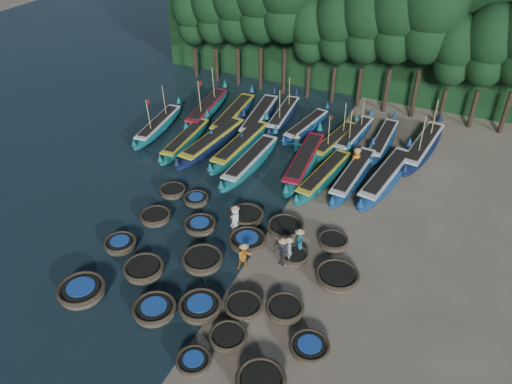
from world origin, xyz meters
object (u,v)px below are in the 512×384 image
at_px(fisherman_0, 236,218).
at_px(coracle_3, 194,362).
at_px(coracle_20, 173,191).
at_px(long_boat_6, 324,176).
at_px(coracle_21, 196,200).
at_px(long_boat_5, 304,162).
at_px(coracle_7, 200,308).
at_px(coracle_23, 285,228).
at_px(long_boat_9, 207,109).
at_px(coracle_16, 200,226).
at_px(coracle_11, 144,270).
at_px(long_boat_11, 260,117).
at_px(coracle_10, 120,245).
at_px(coracle_12, 202,261).
at_px(coracle_5, 82,292).
at_px(long_boat_17, 423,147).
at_px(fisherman_3, 282,252).
at_px(long_boat_0, 159,126).
at_px(coracle_15, 155,217).
at_px(long_boat_4, 251,161).
at_px(long_boat_7, 353,175).
at_px(coracle_8, 228,338).
at_px(coracle_18, 294,257).
at_px(long_boat_2, 213,142).
at_px(coracle_22, 246,217).
at_px(coracle_17, 247,241).
at_px(long_boat_13, 306,126).
at_px(coracle_19, 337,277).
at_px(long_boat_16, 383,141).
at_px(long_boat_15, 354,136).
at_px(fisherman_4, 288,251).
at_px(long_boat_12, 283,115).
at_px(long_boat_14, 335,141).
at_px(coracle_13, 244,307).
at_px(fisherman_6, 356,159).
at_px(long_boat_8, 386,177).
at_px(coracle_14, 285,310).
at_px(fisherman_5, 296,146).
at_px(long_boat_10, 233,115).
at_px(fisherman_2, 244,256).
at_px(long_boat_3, 241,146).
at_px(fisherman_1, 299,242).
at_px(coracle_24, 333,242).

bearing_deg(fisherman_0, coracle_3, 16.25).
height_order(coracle_20, long_boat_6, long_boat_6).
height_order(coracle_21, long_boat_5, long_boat_5).
relative_size(coracle_7, coracle_23, 1.13).
height_order(coracle_3, long_boat_9, long_boat_9).
bearing_deg(long_boat_5, coracle_16, -114.24).
height_order(coracle_11, long_boat_11, long_boat_11).
xyz_separation_m(coracle_10, coracle_12, (4.82, 0.72, 0.05)).
bearing_deg(coracle_5, long_boat_17, 59.16).
distance_m(coracle_20, fisherman_3, 9.32).
height_order(coracle_5, long_boat_17, long_boat_17).
height_order(coracle_23, long_boat_6, long_boat_6).
bearing_deg(fisherman_3, long_boat_0, 163.03).
relative_size(coracle_11, coracle_15, 0.99).
xyz_separation_m(long_boat_4, long_boat_7, (6.97, 1.29, -0.01)).
height_order(coracle_8, long_boat_17, long_boat_17).
distance_m(coracle_12, coracle_18, 4.94).
distance_m(coracle_16, long_boat_2, 9.64).
bearing_deg(coracle_8, coracle_22, 110.56).
height_order(coracle_17, long_boat_13, long_boat_13).
bearing_deg(long_boat_7, coracle_19, -75.50).
xyz_separation_m(long_boat_16, fisherman_3, (-1.93, -14.98, 0.38)).
bearing_deg(coracle_15, long_boat_2, 97.17).
height_order(coracle_18, long_boat_0, long_boat_0).
xyz_separation_m(long_boat_15, fisherman_4, (0.49, -14.65, 0.40)).
xyz_separation_m(coracle_23, long_boat_4, (-4.90, 5.65, 0.15)).
bearing_deg(coracle_15, long_boat_12, 83.31).
height_order(coracle_22, coracle_23, coracle_22).
bearing_deg(long_boat_14, coracle_18, -72.24).
height_order(coracle_13, fisherman_0, fisherman_0).
xyz_separation_m(coracle_16, fisherman_6, (6.43, 10.31, 0.52)).
bearing_deg(long_boat_8, coracle_17, -112.12).
relative_size(coracle_17, coracle_20, 1.35).
distance_m(coracle_21, long_boat_0, 10.47).
bearing_deg(coracle_19, coracle_5, -150.54).
bearing_deg(coracle_14, fisherman_5, 109.08).
xyz_separation_m(coracle_10, long_boat_10, (-1.44, 16.64, 0.19)).
bearing_deg(long_boat_12, long_boat_4, -90.12).
bearing_deg(fisherman_5, coracle_3, 90.37).
bearing_deg(coracle_7, long_boat_0, 129.85).
height_order(coracle_8, fisherman_2, fisherman_2).
xyz_separation_m(coracle_12, coracle_18, (4.28, 2.47, -0.10)).
relative_size(long_boat_3, fisherman_5, 4.82).
relative_size(long_boat_6, fisherman_1, 4.18).
xyz_separation_m(long_boat_9, fisherman_1, (13.11, -13.03, 0.37)).
bearing_deg(coracle_21, coracle_16, -54.62).
bearing_deg(long_boat_4, coracle_17, -64.12).
bearing_deg(coracle_20, long_boat_8, 30.31).
relative_size(coracle_22, coracle_24, 1.35).
bearing_deg(coracle_11, fisherman_5, 79.46).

